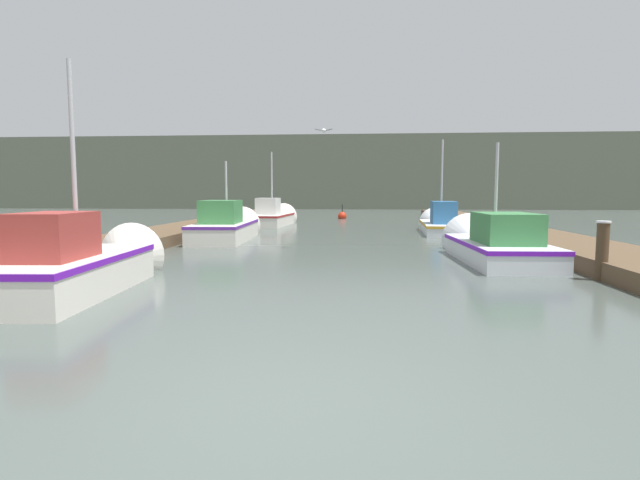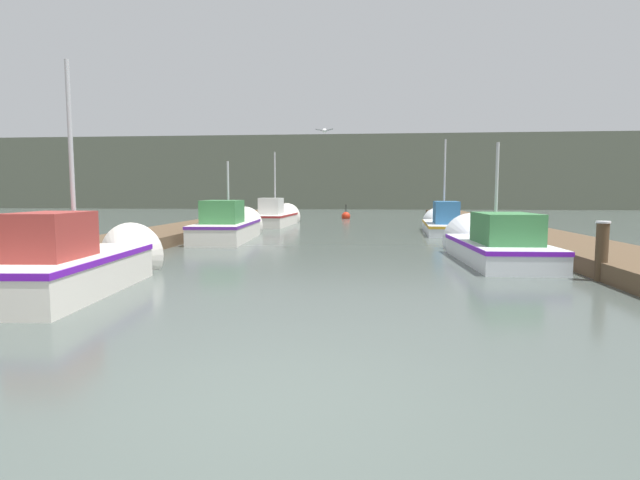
% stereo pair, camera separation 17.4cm
% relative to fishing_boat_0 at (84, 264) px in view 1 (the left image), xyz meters
% --- Properties ---
extents(ground_plane, '(200.00, 200.00, 0.00)m').
position_rel_fishing_boat_0_xyz_m(ground_plane, '(4.39, -4.66, -0.47)').
color(ground_plane, '#47514C').
extents(dock_left, '(2.47, 40.00, 0.38)m').
position_rel_fishing_boat_0_xyz_m(dock_left, '(-2.28, 11.34, -0.28)').
color(dock_left, brown).
rests_on(dock_left, ground_plane).
extents(dock_right, '(2.47, 40.00, 0.38)m').
position_rel_fishing_boat_0_xyz_m(dock_right, '(11.05, 11.34, -0.28)').
color(dock_right, brown).
rests_on(dock_right, ground_plane).
extents(distant_shore_ridge, '(120.00, 16.00, 7.67)m').
position_rel_fishing_boat_0_xyz_m(distant_shore_ridge, '(4.39, 50.82, 3.37)').
color(distant_shore_ridge, '#565B4C').
rests_on(distant_shore_ridge, ground_plane).
extents(fishing_boat_0, '(1.87, 4.83, 4.45)m').
position_rel_fishing_boat_0_xyz_m(fishing_boat_0, '(0.00, 0.00, 0.00)').
color(fishing_boat_0, silver).
rests_on(fishing_boat_0, ground_plane).
extents(fishing_boat_1, '(1.96, 5.29, 3.61)m').
position_rel_fishing_boat_0_xyz_m(fishing_boat_1, '(8.49, 4.79, -0.06)').
color(fishing_boat_1, silver).
rests_on(fishing_boat_1, ground_plane).
extents(fishing_boat_2, '(2.01, 5.89, 3.39)m').
position_rel_fishing_boat_0_xyz_m(fishing_boat_2, '(0.03, 9.88, 0.01)').
color(fishing_boat_2, silver).
rests_on(fishing_boat_2, ground_plane).
extents(fishing_boat_3, '(1.95, 6.34, 4.59)m').
position_rel_fishing_boat_0_xyz_m(fishing_boat_3, '(8.60, 14.22, -0.10)').
color(fishing_boat_3, silver).
rests_on(fishing_boat_3, ground_plane).
extents(fishing_boat_4, '(1.95, 5.67, 4.38)m').
position_rel_fishing_boat_0_xyz_m(fishing_boat_4, '(0.34, 18.12, -0.04)').
color(fishing_boat_4, silver).
rests_on(fishing_boat_4, ground_plane).
extents(mooring_piling_0, '(0.36, 0.36, 0.98)m').
position_rel_fishing_boat_0_xyz_m(mooring_piling_0, '(-1.08, 21.87, 0.03)').
color(mooring_piling_0, '#473523').
rests_on(mooring_piling_0, ground_plane).
extents(mooring_piling_1, '(0.35, 0.35, 0.99)m').
position_rel_fishing_boat_0_xyz_m(mooring_piling_1, '(-1.11, 21.50, 0.03)').
color(mooring_piling_1, '#473523').
rests_on(mooring_piling_1, ground_plane).
extents(mooring_piling_2, '(0.27, 0.27, 1.20)m').
position_rel_fishing_boat_0_xyz_m(mooring_piling_2, '(9.87, 1.70, 0.14)').
color(mooring_piling_2, '#473523').
rests_on(mooring_piling_2, ground_plane).
extents(mooring_piling_3, '(0.34, 0.34, 1.08)m').
position_rel_fishing_boat_0_xyz_m(mooring_piling_3, '(9.84, 18.85, 0.08)').
color(mooring_piling_3, '#473523').
rests_on(mooring_piling_3, ground_plane).
extents(channel_buoy, '(0.58, 0.58, 1.08)m').
position_rel_fishing_boat_0_xyz_m(channel_buoy, '(3.80, 24.73, -0.30)').
color(channel_buoy, red).
rests_on(channel_buoy, ground_plane).
extents(seagull_lead, '(0.55, 0.29, 0.12)m').
position_rel_fishing_boat_0_xyz_m(seagull_lead, '(3.90, 6.65, 3.16)').
color(seagull_lead, white).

